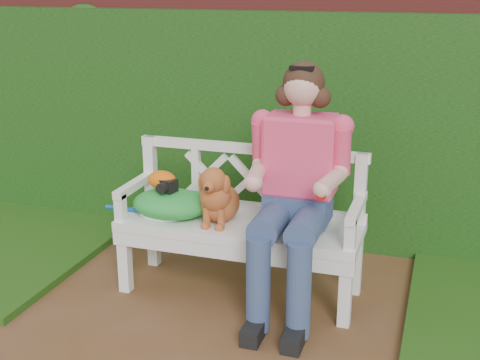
% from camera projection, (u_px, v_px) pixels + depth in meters
% --- Properties ---
extents(ground, '(60.00, 60.00, 0.00)m').
position_uv_depth(ground, '(187.00, 350.00, 3.46)').
color(ground, '#563518').
extents(brick_wall, '(10.00, 0.30, 2.20)m').
position_uv_depth(brick_wall, '(280.00, 91.00, 4.85)').
color(brick_wall, maroon).
rests_on(brick_wall, ground).
extents(ivy_hedge, '(10.00, 0.18, 1.70)m').
position_uv_depth(ivy_hedge, '(272.00, 130.00, 4.73)').
color(ivy_hedge, '#2C5C1C').
rests_on(ivy_hedge, ground).
extents(garden_bench, '(1.59, 0.62, 0.48)m').
position_uv_depth(garden_bench, '(240.00, 257.00, 4.04)').
color(garden_bench, white).
rests_on(garden_bench, ground).
extents(seated_woman, '(0.70, 0.89, 1.49)m').
position_uv_depth(seated_woman, '(298.00, 188.00, 3.76)').
color(seated_woman, '#EF4A66').
rests_on(seated_woman, ground).
extents(dog, '(0.34, 0.40, 0.38)m').
position_uv_depth(dog, '(219.00, 193.00, 3.89)').
color(dog, brown).
rests_on(dog, garden_bench).
extents(tennis_racket, '(0.62, 0.34, 0.03)m').
position_uv_depth(tennis_racket, '(160.00, 213.00, 4.07)').
color(tennis_racket, silver).
rests_on(tennis_racket, garden_bench).
extents(green_bag, '(0.58, 0.50, 0.17)m').
position_uv_depth(green_bag, '(171.00, 203.00, 4.04)').
color(green_bag, '#298529').
rests_on(green_bag, garden_bench).
extents(camera_item, '(0.13, 0.12, 0.08)m').
position_uv_depth(camera_item, '(167.00, 185.00, 3.99)').
color(camera_item, black).
rests_on(camera_item, green_bag).
extents(baseball_glove, '(0.21, 0.17, 0.12)m').
position_uv_depth(baseball_glove, '(162.00, 180.00, 4.03)').
color(baseball_glove, orange).
rests_on(baseball_glove, green_bag).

